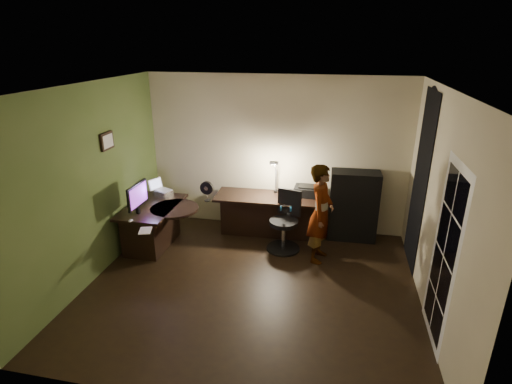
% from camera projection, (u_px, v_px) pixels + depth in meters
% --- Properties ---
extents(floor, '(4.50, 4.00, 0.01)m').
position_uv_depth(floor, '(251.00, 286.00, 5.57)').
color(floor, black).
rests_on(floor, ground).
extents(ceiling, '(4.50, 4.00, 0.01)m').
position_uv_depth(ceiling, '(250.00, 87.00, 4.60)').
color(ceiling, silver).
rests_on(ceiling, floor).
extents(wall_back, '(4.50, 0.01, 2.70)m').
position_uv_depth(wall_back, '(276.00, 155.00, 6.91)').
color(wall_back, '#BFB490').
rests_on(wall_back, floor).
extents(wall_front, '(4.50, 0.01, 2.70)m').
position_uv_depth(wall_front, '(198.00, 284.00, 3.25)').
color(wall_front, '#BFB490').
rests_on(wall_front, floor).
extents(wall_left, '(0.01, 4.00, 2.70)m').
position_uv_depth(wall_left, '(92.00, 184.00, 5.51)').
color(wall_left, '#BFB490').
rests_on(wall_left, floor).
extents(wall_right, '(0.01, 4.00, 2.70)m').
position_uv_depth(wall_right, '(439.00, 210.00, 4.66)').
color(wall_right, '#BFB490').
rests_on(wall_right, floor).
extents(green_wall_overlay, '(0.00, 4.00, 2.70)m').
position_uv_depth(green_wall_overlay, '(93.00, 184.00, 5.50)').
color(green_wall_overlay, '#4B602C').
rests_on(green_wall_overlay, floor).
extents(arched_doorway, '(0.01, 0.90, 2.60)m').
position_uv_depth(arched_doorway, '(420.00, 182.00, 5.73)').
color(arched_doorway, black).
rests_on(arched_doorway, floor).
extents(french_door, '(0.02, 0.92, 2.10)m').
position_uv_depth(french_door, '(444.00, 256.00, 4.26)').
color(french_door, white).
rests_on(french_door, floor).
extents(framed_picture, '(0.04, 0.30, 0.25)m').
position_uv_depth(framed_picture, '(107.00, 141.00, 5.73)').
color(framed_picture, black).
rests_on(framed_picture, wall_left).
extents(desk_left, '(0.77, 1.24, 0.71)m').
position_uv_depth(desk_left, '(154.00, 226.00, 6.54)').
color(desk_left, black).
rests_on(desk_left, floor).
extents(desk_right, '(1.92, 0.73, 0.71)m').
position_uv_depth(desk_right, '(271.00, 215.00, 6.93)').
color(desk_right, black).
rests_on(desk_right, floor).
extents(cabinet, '(0.81, 0.42, 1.20)m').
position_uv_depth(cabinet, '(353.00, 206.00, 6.72)').
color(cabinet, black).
rests_on(cabinet, floor).
extents(laptop_stand, '(0.32, 0.29, 0.11)m').
position_uv_depth(laptop_stand, '(163.00, 194.00, 6.82)').
color(laptop_stand, silver).
rests_on(laptop_stand, desk_left).
extents(laptop, '(0.37, 0.36, 0.20)m').
position_uv_depth(laptop, '(163.00, 185.00, 6.76)').
color(laptop, silver).
rests_on(laptop, laptop_stand).
extents(monitor, '(0.12, 0.56, 0.37)m').
position_uv_depth(monitor, '(137.00, 204.00, 6.06)').
color(monitor, black).
rests_on(monitor, desk_left).
extents(mouse, '(0.06, 0.09, 0.03)m').
position_uv_depth(mouse, '(131.00, 221.00, 5.88)').
color(mouse, silver).
rests_on(mouse, desk_left).
extents(phone, '(0.07, 0.12, 0.01)m').
position_uv_depth(phone, '(157.00, 200.00, 6.67)').
color(phone, black).
rests_on(phone, desk_left).
extents(pen, '(0.05, 0.13, 0.01)m').
position_uv_depth(pen, '(175.00, 202.00, 6.58)').
color(pen, black).
rests_on(pen, desk_left).
extents(speaker, '(0.07, 0.07, 0.16)m').
position_uv_depth(speaker, '(138.00, 209.00, 6.11)').
color(speaker, black).
rests_on(speaker, desk_left).
extents(notepad, '(0.22, 0.27, 0.01)m').
position_uv_depth(notepad, '(145.00, 231.00, 5.61)').
color(notepad, silver).
rests_on(notepad, desk_left).
extents(desk_fan, '(0.23, 0.13, 0.34)m').
position_uv_depth(desk_fan, '(207.00, 191.00, 6.61)').
color(desk_fan, black).
rests_on(desk_fan, desk_right).
extents(headphones, '(0.21, 0.11, 0.09)m').
position_uv_depth(headphones, '(286.00, 208.00, 6.26)').
color(headphones, navy).
rests_on(headphones, desk_right).
extents(printer, '(0.45, 0.35, 0.19)m').
position_uv_depth(printer, '(307.00, 191.00, 6.82)').
color(printer, black).
rests_on(printer, desk_right).
extents(desk_lamp, '(0.27, 0.35, 0.69)m').
position_uv_depth(desk_lamp, '(276.00, 175.00, 6.86)').
color(desk_lamp, black).
rests_on(desk_lamp, desk_right).
extents(office_chair, '(0.67, 0.67, 0.97)m').
position_uv_depth(office_chair, '(284.00, 222.00, 6.37)').
color(office_chair, black).
rests_on(office_chair, floor).
extents(person, '(0.45, 0.60, 1.54)m').
position_uv_depth(person, '(321.00, 214.00, 5.99)').
color(person, '#D8A88C').
rests_on(person, floor).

